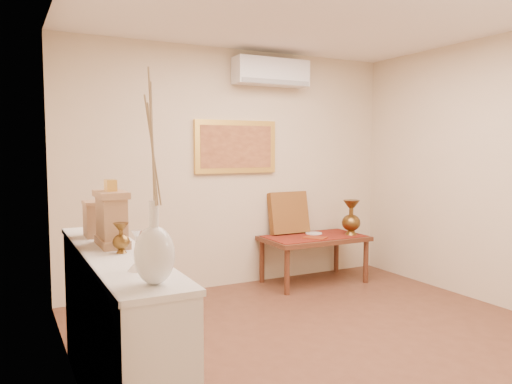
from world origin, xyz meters
TOP-DOWN VIEW (x-y plane):
  - floor at (0.00, 0.00)m, footprint 4.50×4.50m
  - wall_back at (0.00, 2.25)m, footprint 4.00×0.02m
  - wall_left at (-2.00, 0.00)m, footprint 0.02×4.50m
  - white_vase at (-1.81, -0.83)m, footprint 0.18×0.18m
  - candlestick at (-1.82, -0.54)m, footprint 0.10×0.10m
  - brass_urn_small at (-1.80, -0.09)m, footprint 0.10×0.10m
  - table_cloth at (0.85, 1.88)m, footprint 1.14×0.59m
  - brass_urn_tall at (1.29, 1.75)m, footprint 0.22×0.22m
  - plate at (0.92, 1.99)m, footprint 0.20×0.20m
  - menu at (0.77, 1.74)m, footprint 0.29×0.31m
  - cushion at (0.67, 2.16)m, footprint 0.50×0.20m
  - display_ledge at (-1.82, 0.00)m, footprint 0.37×2.02m
  - mantel_clock at (-1.80, 0.16)m, footprint 0.17×0.36m
  - wooden_chest at (-1.83, 0.54)m, footprint 0.16×0.21m
  - low_table at (0.85, 1.88)m, footprint 1.20×0.70m
  - painting at (0.00, 2.22)m, footprint 1.00×0.06m
  - ac_unit at (0.40, 2.12)m, footprint 0.90×0.25m

SIDE VIEW (x-z plane):
  - floor at x=0.00m, z-range 0.00..0.00m
  - low_table at x=0.85m, z-range 0.21..0.76m
  - display_ledge at x=-1.82m, z-range 0.00..0.98m
  - table_cloth at x=0.85m, z-range 0.55..0.56m
  - plate at x=0.92m, z-range 0.56..0.57m
  - menu at x=0.77m, z-range 0.56..0.57m
  - cushion at x=0.67m, z-range 0.55..1.06m
  - brass_urn_tall at x=1.29m, z-range 0.56..1.06m
  - candlestick at x=-1.82m, z-range 0.98..1.18m
  - brass_urn_small at x=-1.80m, z-range 0.98..1.21m
  - wooden_chest at x=-1.83m, z-range 0.98..1.22m
  - mantel_clock at x=-1.80m, z-range 0.95..1.36m
  - wall_back at x=0.00m, z-range 0.00..2.70m
  - wall_left at x=-2.00m, z-range 0.00..2.70m
  - white_vase at x=-1.81m, z-range 0.98..1.93m
  - painting at x=0.00m, z-range 1.30..1.90m
  - ac_unit at x=0.40m, z-range 2.30..2.60m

